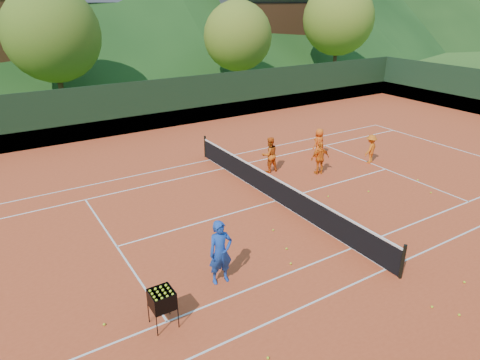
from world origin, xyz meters
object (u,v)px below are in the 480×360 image
student_d (371,149)px  tennis_net (276,189)px  ball_hopper (162,300)px  student_a (269,155)px  student_b (320,158)px  coach (221,252)px  chalet_mid (129,23)px  student_c (319,143)px  chalet_right (262,19)px

student_d → tennis_net: bearing=-9.2°
student_d → ball_hopper: size_ratio=1.40×
student_a → student_b: student_a is taller
coach → tennis_net: 5.59m
student_a → tennis_net: bearing=63.2°
student_b → student_d: size_ratio=1.08×
chalet_mid → coach: bearing=-105.6°
tennis_net → coach: bearing=-142.7°
student_c → chalet_mid: 31.32m
student_c → chalet_right: (15.15, 27.01, 4.50)m
ball_hopper → chalet_mid: size_ratio=0.08×
coach → student_c: bearing=39.7°
coach → student_a: 8.55m
student_b → student_c: (1.48, 1.74, -0.02)m
student_c → student_d: student_c is taller
ball_hopper → chalet_right: 43.47m
student_a → student_b: 2.29m
chalet_mid → chalet_right: size_ratio=1.06×
tennis_net → ball_hopper: tennis_net is taller
student_c → student_d: size_ratio=1.05×
coach → student_d: bearing=27.5°
student_b → ball_hopper: 11.26m
student_c → chalet_right: size_ratio=0.12×
coach → student_c: coach is taller
student_a → ball_hopper: 10.60m
student_a → ball_hopper: bearing=44.0°
coach → student_b: (7.80, 4.63, -0.19)m
ball_hopper → coach: bearing=20.9°
tennis_net → ball_hopper: size_ratio=12.07×
student_c → chalet_right: bearing=-131.8°
tennis_net → chalet_mid: (6.00, 34.00, 4.47)m
student_d → student_b: bearing=-22.4°
student_a → student_b: (1.78, -1.44, -0.07)m
coach → chalet_right: bearing=59.1°
student_b → student_d: student_b is taller
student_a → student_b: size_ratio=1.09×
tennis_net → chalet_right: 36.37m
student_a → student_c: bearing=-171.1°
student_d → chalet_right: size_ratio=0.12×
student_b → student_c: student_b is taller
student_a → ball_hopper: (-8.09, -6.86, -0.08)m
chalet_right → student_d: bearing=-115.2°
coach → student_b: 9.07m
student_a → student_d: student_a is taller
coach → chalet_right: 41.59m
student_a → student_c: 3.28m
student_d → chalet_right: chalet_right is taller
student_a → student_d: bearing=164.7°
ball_hopper → student_b: bearing=28.8°
coach → tennis_net: bearing=42.6°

